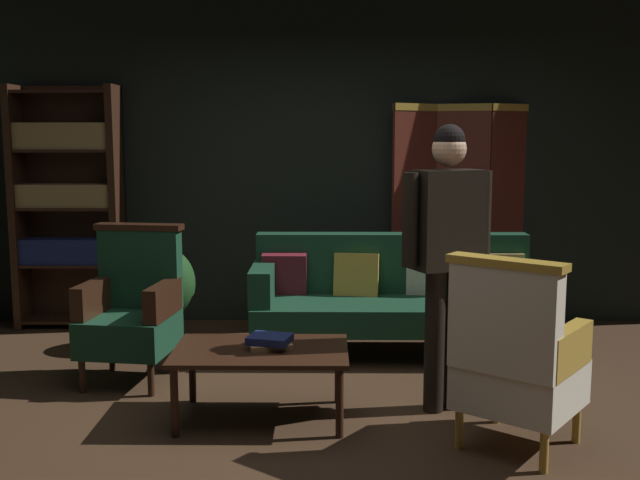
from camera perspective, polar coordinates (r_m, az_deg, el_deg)
ground_plane at (r=4.39m, az=-0.10°, el=-13.88°), size 10.00×10.00×0.00m
back_wall at (r=6.53m, az=0.14°, el=5.96°), size 7.20×0.10×2.80m
folding_screen at (r=6.53m, az=10.83°, el=2.17°), size 1.26×0.34×1.90m
bookshelf at (r=6.66m, az=-18.72°, el=2.79°), size 0.90×0.32×2.05m
velvet_couch at (r=5.68m, az=5.64°, el=-4.02°), size 2.12×0.78×0.88m
coffee_table at (r=4.35m, az=-4.54°, el=-8.88°), size 1.00×0.64×0.42m
armchair_gilt_accent at (r=4.02m, az=14.77°, el=-8.83°), size 0.81×0.81×1.04m
armchair_wing_left at (r=5.14m, az=-14.17°, el=-5.11°), size 0.65×0.65×1.04m
standing_figure at (r=4.41m, az=9.69°, el=-0.07°), size 0.55×0.35×1.70m
potted_plant at (r=5.88m, az=-11.90°, el=-3.76°), size 0.49×0.49×0.78m
book_tan_leather at (r=4.35m, az=-3.86°, el=-8.05°), size 0.28×0.23×0.03m
book_navy_cloth at (r=4.34m, az=-3.87°, el=-7.58°), size 0.28×0.24×0.04m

